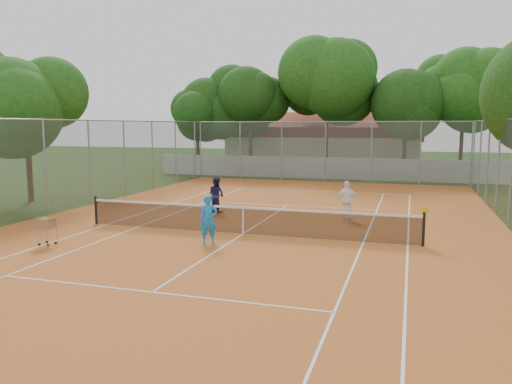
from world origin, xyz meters
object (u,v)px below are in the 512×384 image
(clubhouse, at_px, (325,143))
(player_near, at_px, (208,220))
(tennis_net, at_px, (243,220))
(player_far_right, at_px, (347,200))
(ball_hopper, at_px, (47,231))
(player_far_left, at_px, (216,195))

(clubhouse, height_order, player_near, clubhouse)
(tennis_net, height_order, clubhouse, clubhouse)
(player_near, height_order, player_far_right, same)
(player_near, xyz_separation_m, ball_hopper, (-4.78, -1.70, -0.31))
(player_near, bearing_deg, ball_hopper, 175.92)
(clubhouse, distance_m, player_far_right, 25.78)
(player_far_right, distance_m, ball_hopper, 11.08)
(player_far_left, height_order, player_far_right, player_far_right)
(clubhouse, distance_m, player_near, 30.74)
(tennis_net, distance_m, player_far_right, 4.89)
(clubhouse, relative_size, player_near, 10.53)
(clubhouse, height_order, player_far_right, clubhouse)
(player_near, height_order, ball_hopper, player_near)
(clubhouse, relative_size, ball_hopper, 17.47)
(player_near, relative_size, ball_hopper, 1.66)
(player_near, bearing_deg, tennis_net, 46.95)
(ball_hopper, bearing_deg, player_far_right, 47.85)
(player_near, distance_m, player_far_left, 5.81)
(clubhouse, bearing_deg, player_far_left, -91.17)
(ball_hopper, bearing_deg, tennis_net, 39.86)
(tennis_net, xyz_separation_m, player_far_left, (-2.52, 3.80, 0.27))
(clubhouse, distance_m, ball_hopper, 32.60)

